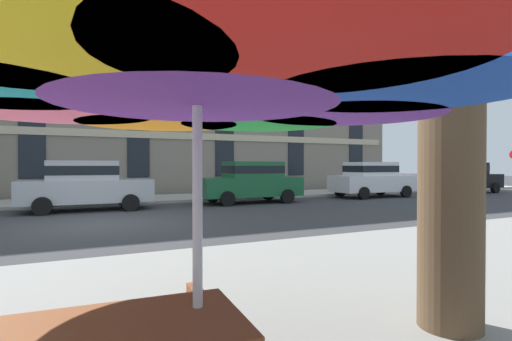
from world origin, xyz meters
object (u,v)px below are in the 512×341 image
object	(u,v)px
sedan_white	(372,178)
patio_umbrella	(197,60)
sedan_green	(251,181)
sedan_black	(465,177)
sedan_silver	(86,184)

from	to	relation	value
sedan_white	patio_umbrella	xyz separation A→B (m)	(-12.99, -12.70, 1.29)
sedan_green	patio_umbrella	world-z (taller)	patio_umbrella
sedan_white	sedan_green	bearing A→B (deg)	180.00
sedan_black	patio_umbrella	distance (m)	23.83
sedan_silver	sedan_white	xyz separation A→B (m)	(13.28, 0.00, 0.00)
sedan_silver	sedan_white	world-z (taller)	same
patio_umbrella	sedan_silver	bearing A→B (deg)	91.31
sedan_white	sedan_black	bearing A→B (deg)	0.00
sedan_green	patio_umbrella	size ratio (longest dim) A/B	1.24
sedan_silver	patio_umbrella	world-z (taller)	patio_umbrella
sedan_green	sedan_white	bearing A→B (deg)	0.00
sedan_silver	sedan_black	size ratio (longest dim) A/B	1.00
patio_umbrella	sedan_white	bearing A→B (deg)	44.36
sedan_black	sedan_silver	bearing A→B (deg)	180.00
sedan_silver	patio_umbrella	bearing A→B (deg)	-88.69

